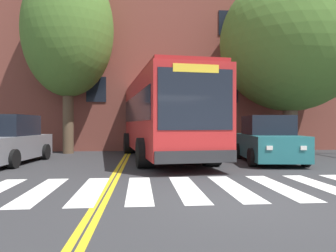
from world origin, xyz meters
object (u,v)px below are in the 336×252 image
object	(u,v)px
city_bus	(161,115)
car_teal_far_lane	(268,141)
car_silver_behind_bus	(140,133)
car_grey_near_lane	(7,141)
street_tree_curbside_large	(290,42)
street_tree_curbside_small	(68,31)

from	to	relation	value
city_bus	car_teal_far_lane	xyz separation A→B (m)	(4.16, -2.10, -1.07)
city_bus	car_silver_behind_bus	size ratio (longest dim) A/B	2.71
car_grey_near_lane	street_tree_curbside_large	size ratio (longest dim) A/B	0.49
car_grey_near_lane	car_teal_far_lane	xyz separation A→B (m)	(10.19, -0.31, -0.01)
car_teal_far_lane	street_tree_curbside_large	world-z (taller)	street_tree_curbside_large
car_teal_far_lane	street_tree_curbside_large	distance (m)	6.45
car_grey_near_lane	car_teal_far_lane	distance (m)	10.20
car_silver_behind_bus	street_tree_curbside_large	bearing A→B (deg)	-46.34
street_tree_curbside_large	car_grey_near_lane	bearing A→B (deg)	-166.03
city_bus	street_tree_curbside_large	world-z (taller)	street_tree_curbside_large
car_silver_behind_bus	street_tree_curbside_large	distance (m)	12.20
city_bus	car_silver_behind_bus	bearing A→B (deg)	96.46
car_silver_behind_bus	car_grey_near_lane	bearing A→B (deg)	-113.79
city_bus	car_teal_far_lane	distance (m)	4.78
car_grey_near_lane	street_tree_curbside_large	bearing A→B (deg)	13.97
street_tree_curbside_large	city_bus	bearing A→B (deg)	-168.42
car_silver_behind_bus	street_tree_curbside_small	distance (m)	9.64
street_tree_curbside_large	street_tree_curbside_small	world-z (taller)	street_tree_curbside_small
city_bus	street_tree_curbside_small	bearing A→B (deg)	152.66
car_teal_far_lane	car_silver_behind_bus	distance (m)	12.69
city_bus	car_grey_near_lane	distance (m)	6.38
car_teal_far_lane	street_tree_curbside_small	world-z (taller)	street_tree_curbside_small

